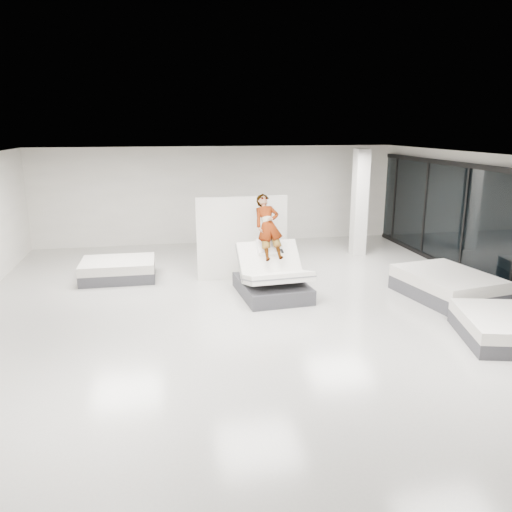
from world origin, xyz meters
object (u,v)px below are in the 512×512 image
remote (282,251)px  column (360,203)px  hero_bed (272,280)px  person (268,240)px  flat_bed_right_near (500,328)px  flat_bed_right_far (447,285)px  divider_panel (242,238)px  flat_bed_left_far (118,270)px

remote → column: (3.20, 3.28, 0.54)m
hero_bed → remote: size_ratio=14.58×
person → flat_bed_right_near: bearing=-49.3°
flat_bed_right_far → divider_panel: bearing=150.6°
hero_bed → divider_panel: (-0.44, 1.55, 0.67)m
hero_bed → flat_bed_left_far: bearing=150.8°
flat_bed_right_near → person: bearing=135.2°
remote → flat_bed_right_near: remote is taller
flat_bed_left_far → flat_bed_right_near: bearing=-36.2°
flat_bed_right_near → flat_bed_right_far: bearing=81.9°
flat_bed_right_far → hero_bed: bearing=167.0°
flat_bed_right_near → flat_bed_left_far: flat_bed_left_far is taller
person → flat_bed_right_far: bearing=-22.0°
remote → flat_bed_left_far: (-3.84, 2.02, -0.81)m
flat_bed_right_far → flat_bed_left_far: size_ratio=1.31×
remote → column: size_ratio=0.04×
hero_bed → flat_bed_right_far: (3.90, -0.90, -0.09)m
divider_panel → hero_bed: bearing=-75.1°
person → flat_bed_right_far: (3.93, -1.23, -0.95)m
hero_bed → flat_bed_right_far: hero_bed is taller
person → remote: size_ratio=11.66×
hero_bed → column: size_ratio=0.64×
remote → flat_bed_right_far: remote is taller
person → flat_bed_right_far: size_ratio=0.68×
divider_panel → flat_bed_right_near: size_ratio=1.13×
person → remote: bearing=-57.8°
divider_panel → flat_bed_left_far: size_ratio=1.27×
remote → flat_bed_right_far: 3.87m
hero_bed → person: person is taller
person → column: size_ratio=0.51×
hero_bed → flat_bed_right_near: 4.82m
flat_bed_right_near → divider_panel: bearing=130.0°
hero_bed → flat_bed_right_far: bearing=-13.0°
remote → flat_bed_right_near: size_ratio=0.07×
hero_bed → column: 4.90m
flat_bed_left_far → hero_bed: bearing=-29.2°
person → flat_bed_right_near: person is taller
flat_bed_left_far → column: 7.28m
person → divider_panel: (-0.42, 1.21, -0.19)m
flat_bed_right_near → hero_bed: bearing=137.8°
remote → flat_bed_right_far: size_ratio=0.06×
flat_bed_right_far → flat_bed_left_far: 8.06m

